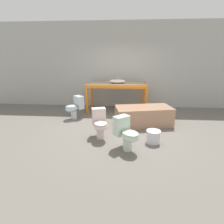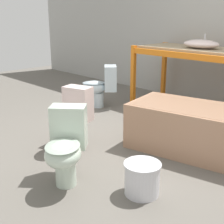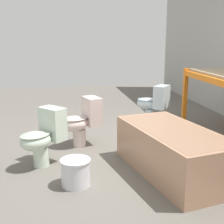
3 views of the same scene
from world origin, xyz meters
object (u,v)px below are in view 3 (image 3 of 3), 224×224
object	(u,v)px
toilet_extra	(43,136)
bathtub_main	(173,148)
toilet_far	(153,102)
toilet_near	(82,120)
bucket_white	(76,172)

from	to	relation	value
toilet_extra	bathtub_main	bearing A→B (deg)	29.91
toilet_far	bathtub_main	bearing A→B (deg)	31.07
toilet_near	toilet_extra	size ratio (longest dim) A/B	1.00
toilet_far	toilet_extra	xyz separation A→B (m)	(1.66, -1.94, 0.00)
bathtub_main	toilet_far	world-z (taller)	toilet_far
toilet_near	bucket_white	bearing A→B (deg)	-24.64
toilet_near	bucket_white	distance (m)	1.31
toilet_near	bucket_white	size ratio (longest dim) A/B	2.15
toilet_extra	bucket_white	distance (m)	0.76
toilet_far	bucket_white	world-z (taller)	toilet_far
toilet_far	toilet_near	bearing A→B (deg)	-11.67
bathtub_main	toilet_far	distance (m)	2.21
toilet_far	bucket_white	bearing A→B (deg)	7.73
bathtub_main	toilet_near	distance (m)	1.51
toilet_near	bucket_white	world-z (taller)	toilet_near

